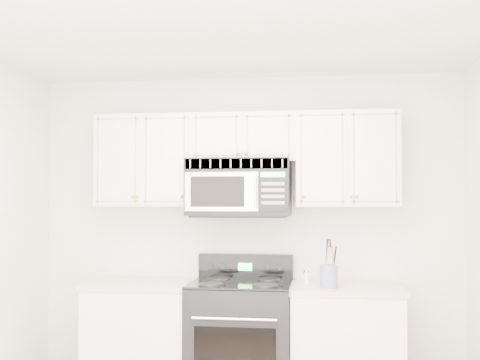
# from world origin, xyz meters

# --- Properties ---
(room) EXTENTS (3.51, 3.51, 2.61)m
(room) POSITION_xyz_m (0.00, 0.00, 1.30)
(room) COLOR olive
(room) RESTS_ON ground
(base_cabinet_left) EXTENTS (0.86, 0.65, 0.92)m
(base_cabinet_left) POSITION_xyz_m (-0.80, 1.44, 0.43)
(base_cabinet_left) COLOR silver
(base_cabinet_left) RESTS_ON ground
(base_cabinet_right) EXTENTS (0.86, 0.65, 0.92)m
(base_cabinet_right) POSITION_xyz_m (0.80, 1.44, 0.43)
(base_cabinet_right) COLOR silver
(base_cabinet_right) RESTS_ON ground
(range) EXTENTS (0.78, 0.71, 1.13)m
(range) POSITION_xyz_m (-0.01, 1.42, 0.48)
(range) COLOR black
(range) RESTS_ON ground
(upper_cabinets) EXTENTS (2.44, 0.37, 0.75)m
(upper_cabinets) POSITION_xyz_m (-0.00, 1.58, 1.93)
(upper_cabinets) COLOR silver
(upper_cabinets) RESTS_ON ground
(microwave) EXTENTS (0.82, 0.46, 0.45)m
(microwave) POSITION_xyz_m (-0.04, 1.54, 1.68)
(microwave) COLOR black
(microwave) RESTS_ON ground
(utensil_crock) EXTENTS (0.13, 0.13, 0.35)m
(utensil_crock) POSITION_xyz_m (0.67, 1.32, 1.01)
(utensil_crock) COLOR gray
(utensil_crock) RESTS_ON base_cabinet_right
(shaker_salt) EXTENTS (0.04, 0.04, 0.09)m
(shaker_salt) POSITION_xyz_m (0.49, 1.48, 0.96)
(shaker_salt) COLOR white
(shaker_salt) RESTS_ON base_cabinet_right
(shaker_pepper) EXTENTS (0.05, 0.05, 0.11)m
(shaker_pepper) POSITION_xyz_m (0.50, 1.47, 0.98)
(shaker_pepper) COLOR white
(shaker_pepper) RESTS_ON base_cabinet_right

